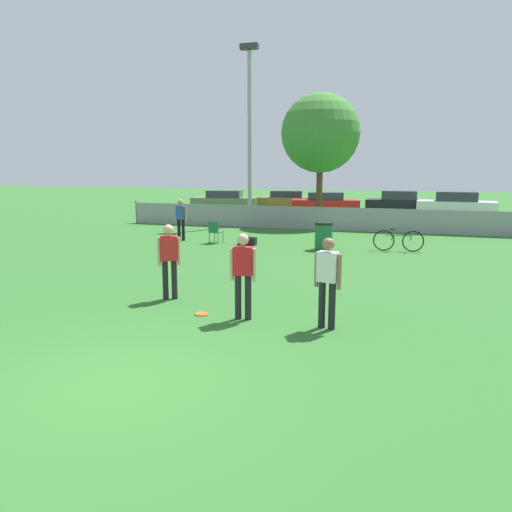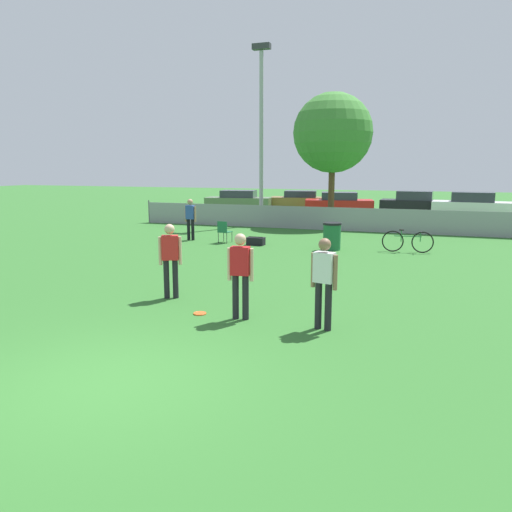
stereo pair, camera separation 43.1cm
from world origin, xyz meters
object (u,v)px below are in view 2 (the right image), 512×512
parked_car_tan (301,200)px  player_receiver_white (324,277)px  folding_chair_sideline (224,230)px  parked_car_dark (414,203)px  trash_bin (332,236)px  parked_car_olive (239,200)px  light_pole (261,121)px  frisbee_disc (200,313)px  player_defender_red (170,256)px  player_thrower_red (240,270)px  tree_near_pole (333,133)px  gear_bag_sideline (256,241)px  parked_car_red (339,203)px  parked_car_white (472,205)px  spectator_in_blue (190,217)px  bicycle_sideline (408,241)px

parked_car_tan → player_receiver_white: bearing=-84.6°
folding_chair_sideline → parked_car_dark: 16.26m
trash_bin → parked_car_olive: (-9.68, 15.12, 0.16)m
light_pole → parked_car_olive: 10.75m
frisbee_disc → folding_chair_sideline: (-3.41, 9.15, 0.49)m
frisbee_disc → player_defender_red: bearing=141.8°
player_thrower_red → frisbee_disc: (-0.92, 0.03, -0.98)m
tree_near_pole → gear_bag_sideline: size_ratio=10.02×
parked_car_red → parked_car_white: bearing=-16.4°
parked_car_tan → parked_car_dark: (7.95, -2.22, 0.07)m
player_defender_red → gear_bag_sideline: 8.19m
player_defender_red → player_receiver_white: size_ratio=1.00×
player_defender_red → frisbee_disc: player_defender_red is taller
parked_car_white → player_receiver_white: bearing=-96.0°
tree_near_pole → parked_car_red: bearing=96.9°
player_defender_red → gear_bag_sideline: player_defender_red is taller
light_pole → player_defender_red: 15.44m
light_pole → gear_bag_sideline: light_pole is taller
parked_car_olive → parked_car_dark: parked_car_dark is taller
spectator_in_blue → player_receiver_white: bearing=128.2°
tree_near_pole → light_pole: bearing=-155.9°
player_defender_red → frisbee_disc: (1.18, -0.93, -0.98)m
folding_chair_sideline → parked_car_white: size_ratio=0.19×
frisbee_disc → parked_car_white: 24.13m
player_defender_red → parked_car_red: player_defender_red is taller
player_thrower_red → parked_car_dark: player_thrower_red is taller
frisbee_disc → parked_car_dark: (3.19, 24.01, 0.70)m
light_pole → parked_car_white: (10.55, 7.73, -4.50)m
parked_car_olive → parked_car_dark: bearing=-9.6°
parked_car_tan → light_pole: bearing=-96.5°
player_receiver_white → player_defender_red: bearing=177.7°
player_receiver_white → parked_car_tan: player_receiver_white is taller
tree_near_pole → player_defender_red: (-0.48, -16.06, -3.68)m
gear_bag_sideline → parked_car_dark: 15.86m
tree_near_pole → parked_car_tan: size_ratio=1.47×
player_receiver_white → parked_car_dark: 24.13m
frisbee_disc → parked_car_tan: parked_car_tan is taller
parked_car_olive → player_receiver_white: bearing=-74.4°
parked_car_tan → folding_chair_sideline: bearing=-95.7°
gear_bag_sideline → parked_car_white: size_ratio=0.15×
tree_near_pole → bicycle_sideline: bearing=-60.8°
folding_chair_sideline → gear_bag_sideline: 1.44m
player_defender_red → trash_bin: player_defender_red is taller
player_defender_red → light_pole: bearing=75.8°
player_defender_red → player_thrower_red: 2.31m
light_pole → folding_chair_sideline: bearing=-84.2°
gear_bag_sideline → parked_car_red: (0.49, 14.81, 0.51)m
player_defender_red → gear_bag_sideline: size_ratio=2.56×
gear_bag_sideline → parked_car_olive: (-6.69, 14.99, 0.51)m
parked_car_white → folding_chair_sideline: bearing=-121.7°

